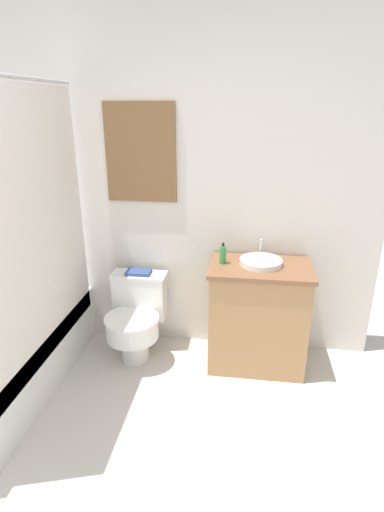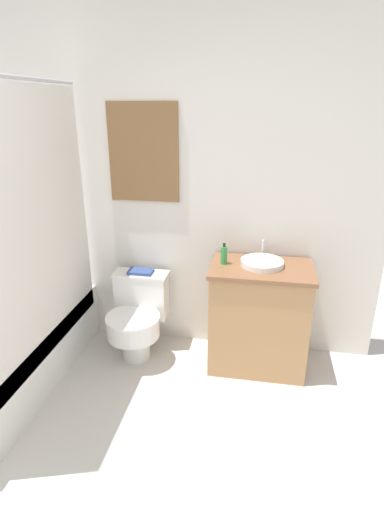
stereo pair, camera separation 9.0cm
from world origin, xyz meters
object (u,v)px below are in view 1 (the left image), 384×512
object	(u,v)px
soap_bottle	(223,254)
book_on_tank	(139,272)
toilet	(136,316)
sink	(261,262)

from	to	relation	value
soap_bottle	book_on_tank	world-z (taller)	soap_bottle
toilet	book_on_tank	size ratio (longest dim) A/B	3.40
toilet	soap_bottle	xyz separation A→B (m)	(0.64, 0.03, 0.52)
toilet	soap_bottle	size ratio (longest dim) A/B	4.14
sink	book_on_tank	distance (m)	0.93
soap_bottle	book_on_tank	xyz separation A→B (m)	(-0.64, 0.10, -0.22)
toilet	book_on_tank	bearing A→B (deg)	90.00
sink	soap_bottle	xyz separation A→B (m)	(-0.27, -0.01, 0.05)
toilet	book_on_tank	distance (m)	0.33
sink	book_on_tank	world-z (taller)	sink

